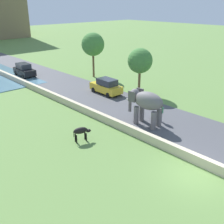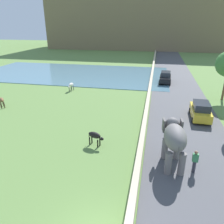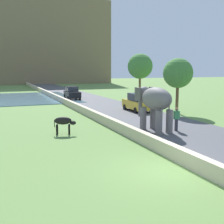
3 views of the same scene
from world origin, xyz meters
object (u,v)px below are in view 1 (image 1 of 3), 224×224
Objects in this scene: elephant at (146,102)px; car_black at (24,70)px; car_yellow at (106,86)px; cow_black at (81,131)px; person_beside_elephant at (161,113)px.

car_black is at bearing 89.94° from elephant.
car_yellow is 0.99× the size of car_black.
car_yellow is 11.46m from cow_black.
car_black is at bearing 102.76° from car_yellow.
car_yellow is at bearing -77.24° from car_black.
person_beside_elephant is at bearing -101.20° from car_yellow.
elephant is 2.49× the size of cow_black.
car_yellow reaches higher than cow_black.
car_yellow and car_black have the same top height.
car_yellow is (3.17, 8.48, -1.14)m from elephant.
car_black is 2.87× the size of cow_black.
person_beside_elephant is 23.04m from car_black.
elephant is at bearing -110.50° from car_yellow.
car_yellow is at bearing 38.38° from cow_black.
person_beside_elephant is at bearing -15.54° from cow_black.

